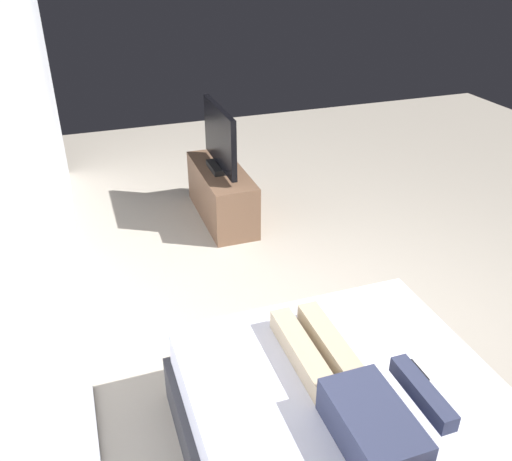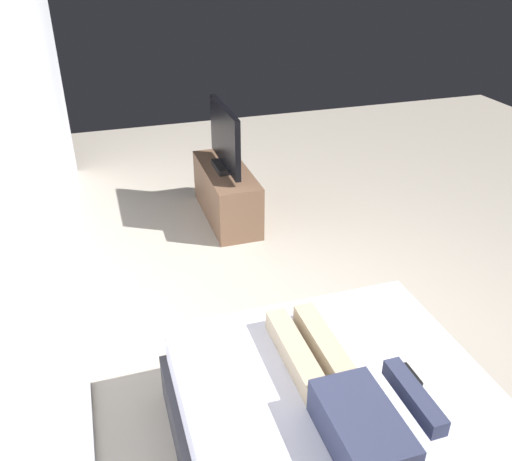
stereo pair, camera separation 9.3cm
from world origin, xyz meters
The scene contains 7 objects.
ground_plane centered at (0.00, 0.00, 0.00)m, with size 10.00×10.00×0.00m, color #ADA393.
back_wall centered at (0.40, 1.69, 1.40)m, with size 6.40×0.10×2.80m, color silver.
bed centered at (-1.09, 0.46, 0.26)m, with size 1.91×1.53×0.54m.
person centered at (-1.06, 0.51, 0.62)m, with size 1.26×0.46×0.18m.
remote centered at (-0.91, 0.10, 0.55)m, with size 0.15×0.04×0.02m, color black.
tv_stand centered at (1.97, 0.27, 0.25)m, with size 1.10×0.40×0.50m, color brown.
tv centered at (1.97, 0.27, 0.78)m, with size 0.88×0.20×0.59m.
Camera 1 is at (-2.48, 1.48, 2.42)m, focal length 37.52 mm.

